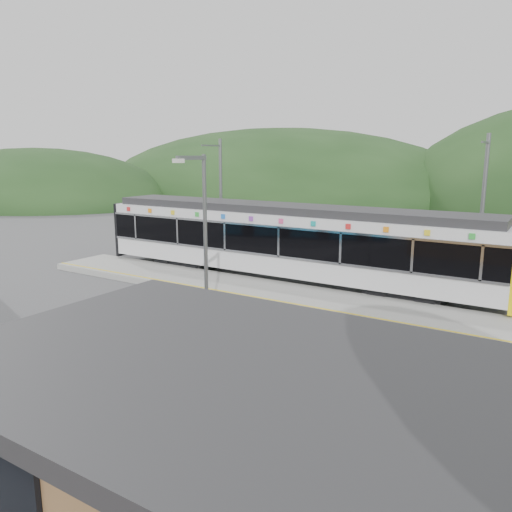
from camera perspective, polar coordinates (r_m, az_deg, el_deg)
The scene contains 9 objects.
ground at distance 19.03m, azimuth -2.06°, elevation -7.21°, with size 120.00×120.00×0.00m, color #4C4C4F.
hills at distance 21.46m, azimuth 20.20°, elevation -5.75°, with size 146.00×149.00×26.00m.
platform at distance 21.67m, azimuth 2.85°, elevation -4.45°, with size 26.00×3.20×0.30m, color #9E9E99.
yellow_line at distance 20.55m, azimuth 1.07°, elevation -4.89°, with size 26.00×0.10×0.01m, color yellow.
train at distance 24.16m, azimuth 3.36°, elevation 1.87°, with size 20.44×3.01×3.74m.
catenary_mast_west at distance 29.16m, azimuth -4.08°, elevation 6.66°, with size 0.18×1.80×7.00m.
catenary_mast_east at distance 23.80m, azimuth 24.40°, elevation 4.56°, with size 0.18×1.80×7.00m.
station_shelter at distance 8.53m, azimuth -2.79°, elevation -20.78°, with size 9.20×6.20×3.00m.
lamp_post at distance 15.20m, azimuth -6.09°, elevation 2.15°, with size 0.38×1.11×6.12m.
Camera 1 is at (10.15, -14.90, 6.11)m, focal length 35.00 mm.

